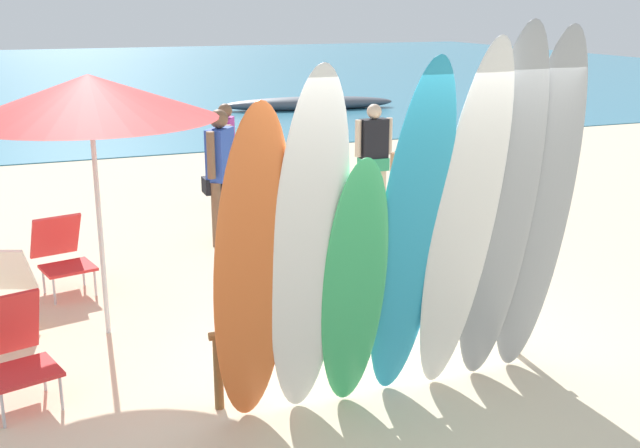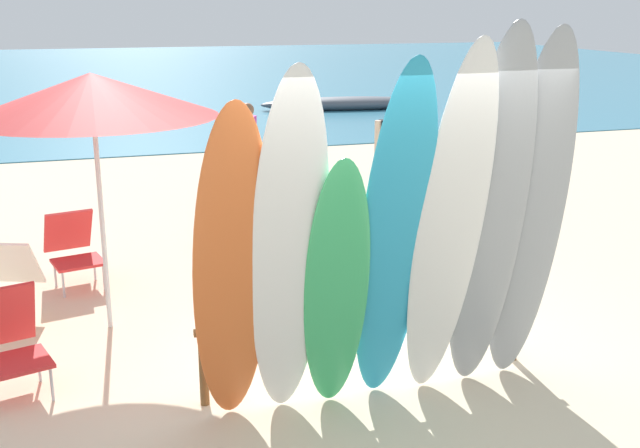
{
  "view_description": "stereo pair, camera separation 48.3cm",
  "coord_description": "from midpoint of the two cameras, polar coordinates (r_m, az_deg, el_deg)",
  "views": [
    {
      "loc": [
        -2.47,
        -5.13,
        2.93
      ],
      "look_at": [
        0.0,
        1.32,
        0.95
      ],
      "focal_mm": 43.35,
      "sensor_mm": 36.0,
      "label": 1
    },
    {
      "loc": [
        -2.02,
        -5.28,
        2.93
      ],
      "look_at": [
        0.0,
        1.32,
        0.95
      ],
      "focal_mm": 43.35,
      "sensor_mm": 36.0,
      "label": 2
    }
  ],
  "objects": [
    {
      "name": "surfboard_teal_3",
      "position": [
        5.46,
        4.19,
        -1.22
      ],
      "size": [
        0.53,
        0.74,
        2.64
      ],
      "primitive_type": "ellipsoid",
      "rotation": [
        0.25,
        0.0,
        -0.01
      ],
      "color": "#289EC6",
      "rests_on": "ground"
    },
    {
      "name": "surfboard_white_4",
      "position": [
        5.62,
        8.15,
        -0.26
      ],
      "size": [
        0.6,
        0.74,
        2.75
      ],
      "primitive_type": "ellipsoid",
      "rotation": [
        0.22,
        0.0,
        0.08
      ],
      "color": "white",
      "rests_on": "ground"
    },
    {
      "name": "beach_umbrella",
      "position": [
        6.98,
        -18.6,
        8.87
      ],
      "size": [
        2.18,
        2.18,
        2.36
      ],
      "color": "silver",
      "rests_on": "ground"
    },
    {
      "name": "ocean_water",
      "position": [
        35.64,
        -17.6,
        10.54
      ],
      "size": [
        60.0,
        40.0,
        0.02
      ],
      "primitive_type": "cube",
      "color": "teal",
      "rests_on": "ground"
    },
    {
      "name": "surfboard_white_1",
      "position": [
        5.24,
        -3.46,
        -2.17
      ],
      "size": [
        0.55,
        0.62,
        2.6
      ],
      "primitive_type": "ellipsoid",
      "rotation": [
        0.21,
        0.0,
        0.01
      ],
      "color": "white",
      "rests_on": "ground"
    },
    {
      "name": "surfboard_grey_5",
      "position": [
        5.82,
        10.93,
        0.68
      ],
      "size": [
        0.59,
        0.65,
        2.84
      ],
      "primitive_type": "ellipsoid",
      "rotation": [
        0.19,
        0.0,
        -0.06
      ],
      "color": "#999EA3",
      "rests_on": "ground"
    },
    {
      "name": "ground",
      "position": [
        19.56,
        -14.25,
        6.86
      ],
      "size": [
        60.0,
        60.0,
        0.0
      ],
      "primitive_type": "plane",
      "color": "beige"
    },
    {
      "name": "surfboard_rack",
      "position": [
        6.17,
        2.18,
        -7.34
      ],
      "size": [
        2.75,
        0.07,
        0.62
      ],
      "color": "brown",
      "rests_on": "ground"
    },
    {
      "name": "beach_chair_blue",
      "position": [
        8.62,
        -20.09,
        -1.93
      ],
      "size": [
        0.66,
        0.83,
        0.8
      ],
      "rotation": [
        0.0,
        0.0,
        0.24
      ],
      "color": "#B7B7BC",
      "rests_on": "ground"
    },
    {
      "name": "beachgoer_strolling",
      "position": [
        9.69,
        -8.78,
        4.15
      ],
      "size": [
        0.44,
        0.53,
        1.69
      ],
      "rotation": [
        0.0,
        0.0,
        4.07
      ],
      "color": "brown",
      "rests_on": "ground"
    },
    {
      "name": "surfboard_orange_0",
      "position": [
        5.22,
        -7.64,
        -3.61
      ],
      "size": [
        0.57,
        0.59,
        2.38
      ],
      "primitive_type": "ellipsoid",
      "rotation": [
        0.2,
        0.0,
        0.04
      ],
      "color": "orange",
      "rests_on": "ground"
    },
    {
      "name": "surfboard_grey_6",
      "position": [
        6.04,
        13.64,
        0.89
      ],
      "size": [
        0.6,
        0.65,
        2.81
      ],
      "primitive_type": "ellipsoid",
      "rotation": [
        0.19,
        0.0,
        -0.09
      ],
      "color": "#999EA3",
      "rests_on": "ground"
    },
    {
      "name": "distant_boat",
      "position": [
        22.31,
        -1.42,
        8.88
      ],
      "size": [
        5.0,
        1.61,
        0.39
      ],
      "color": "#4C515B",
      "rests_on": "ground"
    },
    {
      "name": "beachgoer_photographing",
      "position": [
        11.62,
        -8.12,
        5.64
      ],
      "size": [
        0.4,
        0.53,
        1.52
      ],
      "rotation": [
        0.0,
        0.0,
        4.27
      ],
      "color": "brown",
      "rests_on": "ground"
    },
    {
      "name": "beach_chair_striped",
      "position": [
        6.4,
        -23.75,
        -8.4
      ],
      "size": [
        0.66,
        0.76,
        0.84
      ],
      "rotation": [
        0.0,
        0.0,
        0.29
      ],
      "color": "#B7B7BC",
      "rests_on": "ground"
    },
    {
      "name": "beachgoer_near_rack",
      "position": [
        8.67,
        5.34,
        2.43
      ],
      "size": [
        0.6,
        0.25,
        1.58
      ],
      "rotation": [
        0.0,
        0.0,
        0.03
      ],
      "color": "#9E704C",
      "rests_on": "ground"
    },
    {
      "name": "beachgoer_by_water",
      "position": [
        11.16,
        2.73,
        5.47
      ],
      "size": [
        0.59,
        0.25,
        1.56
      ],
      "rotation": [
        0.0,
        0.0,
        3.19
      ],
      "color": "beige",
      "rests_on": "ground"
    },
    {
      "name": "surfboard_green_2",
      "position": [
        5.47,
        0.01,
        -4.78
      ],
      "size": [
        0.51,
        0.57,
        1.98
      ],
      "primitive_type": "ellipsoid",
      "rotation": [
        0.23,
        0.0,
        -0.09
      ],
      "color": "#38B266",
      "rests_on": "ground"
    }
  ]
}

